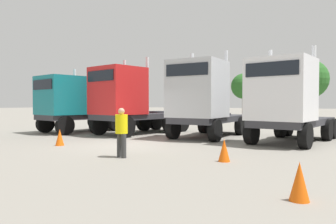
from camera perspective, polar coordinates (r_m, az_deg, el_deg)
name	(u,v)px	position (r m, az deg, el deg)	size (l,w,h in m)	color
ground	(122,145)	(13.67, -8.08, -5.85)	(200.00, 200.00, 0.00)	gray
semi_truck_teal	(72,103)	(20.15, -16.56, 1.51)	(3.73, 6.32, 3.92)	#333338
semi_truck_red	(127,100)	(18.06, -7.31, 2.10)	(3.67, 6.28, 4.29)	#333338
semi_truck_silver	(203,99)	(16.19, 6.17, 2.31)	(2.69, 6.07, 4.41)	#333338
semi_truck_white	(286,101)	(14.75, 20.15, 1.85)	(3.45, 6.16, 4.21)	#333338
visitor_in_hivis	(121,129)	(10.57, -8.23, -2.99)	(0.52, 0.52, 1.61)	#363636
traffic_cone_near	(60,137)	(14.15, -18.61, -4.27)	(0.36, 0.36, 0.69)	#F2590C
traffic_cone_mid	(299,181)	(6.39, 22.23, -11.30)	(0.36, 0.36, 0.72)	#F2590C
traffic_cone_far	(224,150)	(9.93, 9.91, -6.69)	(0.36, 0.36, 0.69)	#F2590C
oak_far_left	(183,85)	(35.90, 2.66, 4.83)	(4.10, 4.10, 5.85)	#4C3823
oak_far_centre	(244,86)	(36.53, 13.27, 4.43)	(2.81, 2.81, 5.03)	#4C3823
oak_far_right	(308,79)	(30.58, 23.54, 5.31)	(3.42, 3.42, 5.54)	#4C3823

